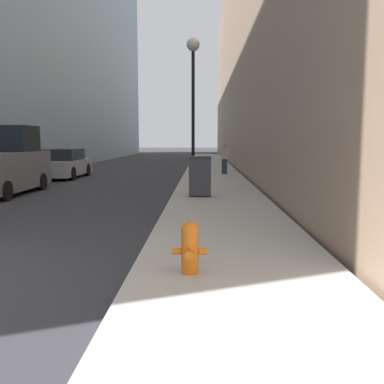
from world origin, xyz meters
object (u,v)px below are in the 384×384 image
at_px(fire_hydrant, 190,246).
at_px(trash_bin, 200,176).
at_px(pedestrian_on_sidewalk, 225,158).
at_px(parked_sedan_near, 64,164).
at_px(lamppost, 193,80).

distance_m(fire_hydrant, trash_bin, 7.81).
relative_size(fire_hydrant, pedestrian_on_sidewalk, 0.44).
relative_size(trash_bin, parked_sedan_near, 0.28).
bearing_deg(fire_hydrant, parked_sedan_near, 113.31).
bearing_deg(pedestrian_on_sidewalk, trash_bin, -97.79).
bearing_deg(pedestrian_on_sidewalk, fire_hydrant, -94.43).
relative_size(trash_bin, pedestrian_on_sidewalk, 0.78).
distance_m(lamppost, pedestrian_on_sidewalk, 6.22).
height_order(lamppost, parked_sedan_near, lamppost).
bearing_deg(parked_sedan_near, fire_hydrant, -66.69).
relative_size(lamppost, parked_sedan_near, 1.28).
bearing_deg(parked_sedan_near, trash_bin, -49.28).
height_order(trash_bin, lamppost, lamppost).
xyz_separation_m(lamppost, parked_sedan_near, (-6.60, 4.28, -3.55)).
bearing_deg(trash_bin, lamppost, 94.59).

